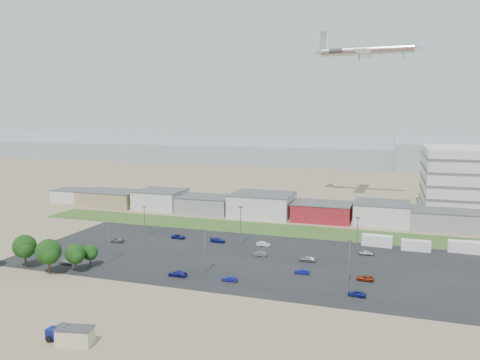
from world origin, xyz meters
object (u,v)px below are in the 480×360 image
at_px(parked_car_1, 302,271).
at_px(parked_car_10, 68,262).
at_px(parked_car_13, 230,279).
at_px(parked_car_6, 218,240).
at_px(parked_car_11, 263,244).
at_px(parked_car_9, 178,237).
at_px(airliner, 367,50).
at_px(parked_car_0, 365,278).
at_px(box_trailer_a, 377,241).
at_px(parked_car_7, 260,254).
at_px(portable_shed, 75,336).
at_px(parked_car_8, 367,253).
at_px(parked_car_5, 117,240).
at_px(parked_car_3, 178,274).
at_px(parked_car_12, 307,259).
at_px(telehandler, 60,332).
at_px(parked_car_2, 357,294).

height_order(parked_car_1, parked_car_10, parked_car_10).
bearing_deg(parked_car_13, parked_car_6, -156.54).
xyz_separation_m(parked_car_10, parked_car_11, (41.71, 30.66, -0.00)).
height_order(parked_car_1, parked_car_9, parked_car_9).
bearing_deg(airliner, parked_car_0, -83.61).
height_order(box_trailer_a, parked_car_13, box_trailer_a).
distance_m(parked_car_7, parked_car_10, 48.42).
bearing_deg(parked_car_9, parked_car_1, -110.66).
bearing_deg(parked_car_0, parked_car_13, -70.77).
bearing_deg(parked_car_7, portable_shed, -10.07).
distance_m(airliner, parked_car_6, 105.35).
height_order(parked_car_7, parked_car_11, parked_car_11).
bearing_deg(parked_car_6, parked_car_9, 88.82).
distance_m(box_trailer_a, parked_car_8, 10.13).
bearing_deg(parked_car_9, parked_car_0, -104.68).
bearing_deg(airliner, parked_car_11, -103.58).
height_order(parked_car_5, parked_car_13, parked_car_5).
relative_size(parked_car_1, parked_car_3, 0.80).
distance_m(parked_car_12, parked_car_13, 23.95).
bearing_deg(portable_shed, parked_car_0, 35.03).
bearing_deg(parked_car_5, parked_car_13, 60.04).
height_order(portable_shed, parked_car_1, portable_shed).
bearing_deg(telehandler, parked_car_3, 83.30).
bearing_deg(parked_car_6, parked_car_11, -89.17).
xyz_separation_m(airliner, parked_car_1, (-7.20, -96.85, -62.02)).
distance_m(telehandler, parked_car_13, 38.78).
distance_m(parked_car_5, parked_car_7, 43.09).
bearing_deg(parked_car_1, telehandler, -39.86).
bearing_deg(airliner, parked_car_1, -92.03).
relative_size(portable_shed, parked_car_12, 1.33).
xyz_separation_m(parked_car_8, parked_car_13, (-27.79, -29.79, -0.07)).
relative_size(portable_shed, parked_car_0, 1.46).
bearing_deg(parked_car_13, parked_car_12, 142.49).
bearing_deg(parked_car_11, parked_car_5, 103.62).
bearing_deg(box_trailer_a, parked_car_10, -146.48).
distance_m(parked_car_0, parked_car_6, 46.76).
xyz_separation_m(parked_car_3, parked_car_5, (-29.29, 20.83, 0.01)).
xyz_separation_m(parked_car_1, parked_car_2, (13.25, -10.09, 0.03)).
xyz_separation_m(parked_car_0, parked_car_7, (-27.22, 10.43, 0.06)).
distance_m(telehandler, parked_car_1, 54.63).
xyz_separation_m(parked_car_12, parked_car_13, (-13.88, -19.52, -0.06)).
bearing_deg(airliner, parked_car_9, -119.72).
bearing_deg(parked_car_12, parked_car_5, -90.71).
bearing_deg(parked_car_10, parked_car_0, -85.46).
xyz_separation_m(portable_shed, parked_car_10, (-28.13, 33.87, -0.82)).
bearing_deg(parked_car_11, parked_car_9, 90.92).
height_order(parked_car_2, parked_car_8, parked_car_8).
distance_m(box_trailer_a, parked_car_7, 34.71).
relative_size(airliner, parked_car_3, 9.96).
xyz_separation_m(parked_car_0, parked_car_13, (-28.53, -9.83, 0.02)).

